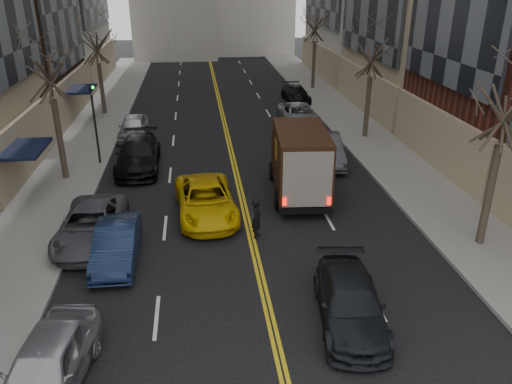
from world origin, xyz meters
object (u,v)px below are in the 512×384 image
at_px(ups_truck, 299,161).
at_px(taxi, 206,200).
at_px(observer_sedan, 350,303).
at_px(pedestrian, 257,218).

xyz_separation_m(ups_truck, taxi, (-4.49, -1.80, -0.94)).
distance_m(ups_truck, taxi, 4.92).
distance_m(ups_truck, observer_sedan, 9.73).
bearing_deg(taxi, observer_sedan, -67.05).
height_order(observer_sedan, taxi, taxi).
height_order(taxi, pedestrian, pedestrian).
bearing_deg(pedestrian, observer_sedan, -141.76).
relative_size(ups_truck, observer_sedan, 1.29).
distance_m(ups_truck, pedestrian, 4.82).
relative_size(observer_sedan, pedestrian, 2.92).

